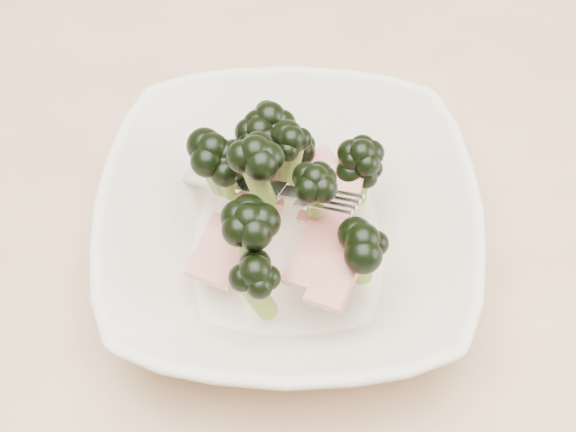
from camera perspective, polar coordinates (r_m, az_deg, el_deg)
The scene contains 2 objects.
dining_table at distance 0.70m, azimuth -6.72°, elevation -5.57°, with size 1.20×0.80×0.75m.
broccoli_dish at distance 0.57m, azimuth -0.04°, elevation -0.54°, with size 0.31×0.31×0.12m.
Camera 1 is at (0.03, -0.35, 1.26)m, focal length 50.00 mm.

